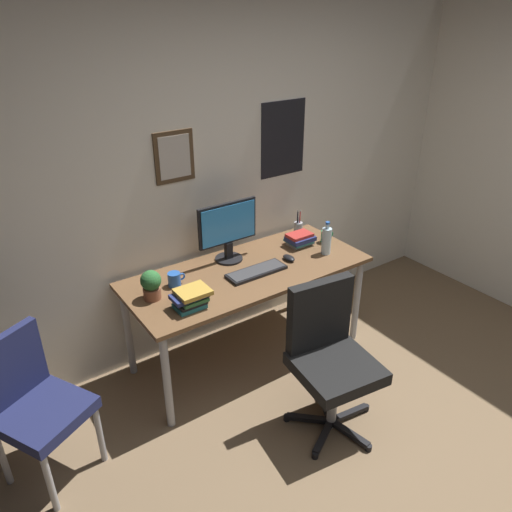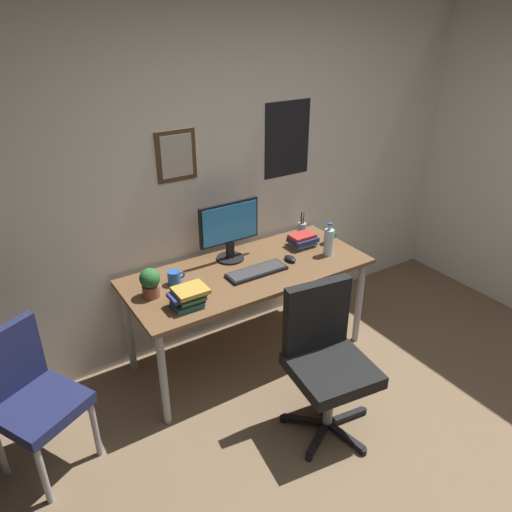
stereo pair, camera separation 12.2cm
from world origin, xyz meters
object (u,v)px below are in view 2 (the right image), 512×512
object	(u,v)px
coffee_mug_near	(329,238)
potted_plant	(150,282)
book_stack_left	(189,297)
monitor	(229,229)
coffee_mug_far	(174,278)
pen_cup	(302,228)
office_chair	(325,354)
side_chair	(29,394)
book_stack_right	(303,240)
computer_mouse	(290,259)
keyboard	(257,271)
water_bottle	(329,242)

from	to	relation	value
coffee_mug_near	potted_plant	xyz separation A→B (m)	(-1.45, 0.01, 0.06)
potted_plant	book_stack_left	world-z (taller)	potted_plant
monitor	coffee_mug_far	distance (m)	0.54
coffee_mug_near	pen_cup	distance (m)	0.26
office_chair	side_chair	world-z (taller)	office_chair
monitor	potted_plant	size ratio (longest dim) A/B	2.36
coffee_mug_near	potted_plant	distance (m)	1.45
side_chair	monitor	bearing A→B (deg)	15.03
coffee_mug_near	book_stack_right	distance (m)	0.21
computer_mouse	pen_cup	world-z (taller)	pen_cup
office_chair	potted_plant	bearing A→B (deg)	130.88
keyboard	book_stack_right	world-z (taller)	book_stack_right
pen_cup	book_stack_left	xyz separation A→B (m)	(-1.22, -0.47, 0.01)
side_chair	water_bottle	size ratio (longest dim) A/B	3.47
keyboard	book_stack_right	bearing A→B (deg)	18.21
side_chair	potted_plant	distance (m)	0.91
water_bottle	coffee_mug_near	size ratio (longest dim) A/B	2.23
water_bottle	book_stack_left	xyz separation A→B (m)	(-1.16, -0.08, -0.04)
keyboard	office_chair	bearing A→B (deg)	-89.09
coffee_mug_far	pen_cup	size ratio (longest dim) A/B	0.61
coffee_mug_far	side_chair	bearing A→B (deg)	-164.08
computer_mouse	water_bottle	size ratio (longest dim) A/B	0.44
keyboard	water_bottle	size ratio (longest dim) A/B	1.70
water_bottle	book_stack_right	xyz separation A→B (m)	(-0.07, 0.22, -0.06)
monitor	computer_mouse	size ratio (longest dim) A/B	4.18
side_chair	book_stack_right	distance (m)	2.10
office_chair	book_stack_right	world-z (taller)	office_chair
keyboard	coffee_mug_far	xyz separation A→B (m)	(-0.54, 0.17, 0.03)
pen_cup	book_stack_left	distance (m)	1.31
coffee_mug_far	coffee_mug_near	bearing A→B (deg)	-3.11
monitor	coffee_mug_far	world-z (taller)	monitor
computer_mouse	book_stack_right	size ratio (longest dim) A/B	0.52
keyboard	pen_cup	size ratio (longest dim) A/B	2.15
office_chair	computer_mouse	size ratio (longest dim) A/B	8.64
water_bottle	potted_plant	bearing A→B (deg)	173.33
coffee_mug_near	book_stack_right	world-z (taller)	book_stack_right
pen_cup	book_stack_left	size ratio (longest dim) A/B	0.87
coffee_mug_far	computer_mouse	bearing A→B (deg)	-9.92
monitor	book_stack_left	xyz separation A→B (m)	(-0.52, -0.41, -0.17)
coffee_mug_far	pen_cup	xyz separation A→B (m)	(1.19, 0.18, 0.01)
office_chair	keyboard	bearing A→B (deg)	90.91
coffee_mug_far	book_stack_left	xyz separation A→B (m)	(-0.03, -0.29, 0.02)
office_chair	book_stack_right	distance (m)	1.08
water_bottle	pen_cup	xyz separation A→B (m)	(0.06, 0.39, -0.05)
side_chair	book_stack_left	xyz separation A→B (m)	(0.97, -0.01, 0.29)
water_bottle	book_stack_right	size ratio (longest dim) A/B	1.20
side_chair	pen_cup	world-z (taller)	pen_cup
monitor	coffee_mug_near	world-z (taller)	monitor
coffee_mug_far	book_stack_right	bearing A→B (deg)	0.22
water_bottle	potted_plant	distance (m)	1.32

